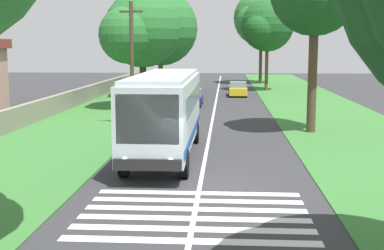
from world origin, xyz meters
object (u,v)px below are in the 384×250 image
object	(u,v)px
roadside_tree_right_2	(260,20)
roadside_tree_left_2	(158,30)
roadside_tree_right_1	(266,27)
coach_bus	(165,109)
utility_pole	(132,63)
roadside_tree_left_3	(140,32)
trailing_car_1	(238,89)
roadside_tree_left_1	(158,26)
trailing_car_0	(192,98)

from	to	relation	value
roadside_tree_right_2	roadside_tree_left_2	bearing A→B (deg)	151.17
roadside_tree_right_1	coach_bus	bearing A→B (deg)	169.01
utility_pole	roadside_tree_left_3	bearing A→B (deg)	6.28
trailing_car_1	roadside_tree_left_1	size ratio (longest dim) A/B	0.41
roadside_tree_left_2	roadside_tree_right_2	size ratio (longest dim) A/B	0.84
trailing_car_1	roadside_tree_right_2	world-z (taller)	roadside_tree_right_2
trailing_car_0	roadside_tree_right_1	xyz separation A→B (m)	(15.56, -7.25, 6.40)
roadside_tree_left_1	roadside_tree_left_2	world-z (taller)	roadside_tree_left_1
coach_bus	roadside_tree_left_1	distance (m)	36.05
trailing_car_0	roadside_tree_right_1	bearing A→B (deg)	-24.97
utility_pole	trailing_car_1	bearing A→B (deg)	-18.16
trailing_car_0	coach_bus	bearing A→B (deg)	-179.50
trailing_car_1	utility_pole	size ratio (longest dim) A/B	0.57
roadside_tree_left_1	roadside_tree_right_1	world-z (taller)	roadside_tree_left_1
roadside_tree_left_2	roadside_tree_right_2	distance (m)	22.72
trailing_car_1	roadside_tree_right_1	bearing A→B (deg)	-25.59
roadside_tree_left_3	roadside_tree_right_2	world-z (taller)	roadside_tree_right_2
roadside_tree_left_1	trailing_car_1	bearing A→B (deg)	-122.97
trailing_car_1	roadside_tree_left_3	distance (m)	14.55
roadside_tree_left_2	utility_pole	xyz separation A→B (m)	(-19.16, -0.85, -2.51)
roadside_tree_left_2	utility_pole	world-z (taller)	roadside_tree_left_2
trailing_car_1	roadside_tree_left_3	world-z (taller)	roadside_tree_left_3
trailing_car_1	roadside_tree_left_1	distance (m)	12.22
trailing_car_0	roadside_tree_left_3	distance (m)	6.96
trailing_car_1	coach_bus	bearing A→B (deg)	172.55
roadside_tree_right_1	roadside_tree_right_2	size ratio (longest dim) A/B	0.83
trailing_car_0	trailing_car_1	distance (m)	9.82
coach_bus	roadside_tree_right_2	world-z (taller)	roadside_tree_right_2
coach_bus	roadside_tree_left_2	world-z (taller)	roadside_tree_left_2
coach_bus	utility_pole	xyz separation A→B (m)	(8.66, 3.02, 1.81)
roadside_tree_left_3	roadside_tree_right_2	bearing A→B (deg)	-21.26
roadside_tree_left_1	utility_pole	world-z (taller)	roadside_tree_left_1
roadside_tree_left_2	utility_pole	distance (m)	19.34
roadside_tree_left_1	roadside_tree_left_2	distance (m)	7.65
roadside_tree_right_1	roadside_tree_right_2	distance (m)	11.36
trailing_car_0	trailing_car_1	size ratio (longest dim) A/B	1.00
trailing_car_1	utility_pole	world-z (taller)	utility_pole
coach_bus	roadside_tree_left_2	distance (m)	28.42
coach_bus	roadside_tree_left_3	distance (m)	19.71
trailing_car_0	utility_pole	bearing A→B (deg)	166.84
trailing_car_0	roadside_tree_left_3	world-z (taller)	roadside_tree_left_3
roadside_tree_left_3	roadside_tree_right_2	xyz separation A→B (m)	(28.78, -11.20, 2.29)
roadside_tree_right_1	roadside_tree_left_3	bearing A→B (deg)	147.35
roadside_tree_right_2	trailing_car_0	bearing A→B (deg)	164.92
roadside_tree_left_1	roadside_tree_left_3	xyz separation A→B (m)	(-16.51, -0.66, -1.09)
coach_bus	roadside_tree_right_1	bearing A→B (deg)	-10.99
roadside_tree_left_2	roadside_tree_right_1	bearing A→B (deg)	-51.99
roadside_tree_right_1	utility_pole	bearing A→B (deg)	160.00
trailing_car_0	roadside_tree_left_2	world-z (taller)	roadside_tree_left_2
coach_bus	roadside_tree_left_1	world-z (taller)	roadside_tree_left_1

